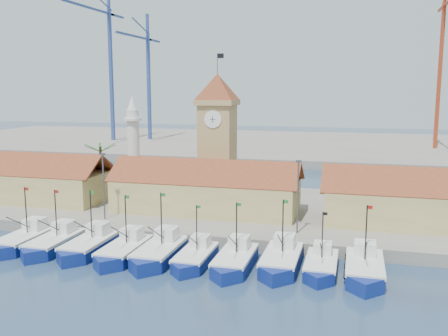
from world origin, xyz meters
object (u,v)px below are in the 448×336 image
(boat_5, at_px, (195,259))
(clock_tower, at_px, (217,135))
(minaret, at_px, (133,145))
(boat_0, at_px, (23,241))

(boat_5, height_order, clock_tower, clock_tower)
(boat_5, relative_size, minaret, 0.56)
(boat_0, distance_m, minaret, 27.21)
(boat_5, distance_m, clock_tower, 26.71)
(boat_0, distance_m, boat_5, 21.89)
(boat_5, relative_size, clock_tower, 0.40)
(boat_0, relative_size, clock_tower, 0.45)
(boat_0, height_order, minaret, minaret)
(clock_tower, xyz_separation_m, minaret, (-15.00, 2.00, -2.23))
(clock_tower, distance_m, minaret, 15.30)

